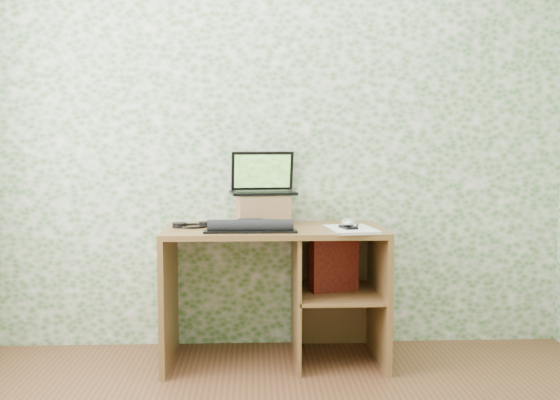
{
  "coord_description": "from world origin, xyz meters",
  "views": [
    {
      "loc": [
        -0.11,
        -1.96,
        1.2
      ],
      "look_at": [
        0.03,
        1.39,
        0.91
      ],
      "focal_mm": 40.0,
      "sensor_mm": 36.0,
      "label": 1
    }
  ],
  "objects_px": {
    "laptop": "(263,184)",
    "notepad": "(351,229)",
    "desk": "(288,274)",
    "keyboard": "(251,226)",
    "riser": "(263,209)"
  },
  "relations": [
    {
      "from": "desk",
      "to": "riser",
      "type": "xyz_separation_m",
      "value": [
        -0.14,
        0.12,
        0.36
      ]
    },
    {
      "from": "laptop",
      "to": "keyboard",
      "type": "distance_m",
      "value": 0.38
    },
    {
      "from": "keyboard",
      "to": "riser",
      "type": "bearing_deg",
      "value": 76.26
    },
    {
      "from": "notepad",
      "to": "laptop",
      "type": "bearing_deg",
      "value": 136.44
    },
    {
      "from": "keyboard",
      "to": "notepad",
      "type": "relative_size",
      "value": 1.49
    },
    {
      "from": "laptop",
      "to": "notepad",
      "type": "bearing_deg",
      "value": -43.8
    },
    {
      "from": "desk",
      "to": "notepad",
      "type": "distance_m",
      "value": 0.46
    },
    {
      "from": "desk",
      "to": "laptop",
      "type": "height_order",
      "value": "laptop"
    },
    {
      "from": "laptop",
      "to": "notepad",
      "type": "height_order",
      "value": "laptop"
    },
    {
      "from": "desk",
      "to": "keyboard",
      "type": "distance_m",
      "value": 0.39
    },
    {
      "from": "laptop",
      "to": "keyboard",
      "type": "bearing_deg",
      "value": -110.11
    },
    {
      "from": "desk",
      "to": "notepad",
      "type": "relative_size",
      "value": 3.69
    },
    {
      "from": "keyboard",
      "to": "notepad",
      "type": "xyz_separation_m",
      "value": [
        0.53,
        -0.02,
        -0.02
      ]
    },
    {
      "from": "laptop",
      "to": "notepad",
      "type": "distance_m",
      "value": 0.62
    },
    {
      "from": "laptop",
      "to": "keyboard",
      "type": "relative_size",
      "value": 0.81
    }
  ]
}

